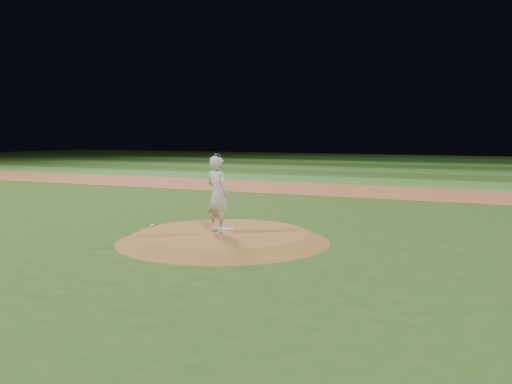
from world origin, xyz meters
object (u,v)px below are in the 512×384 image
(pitching_rubber, at_px, (223,229))
(pitcher_on_mound, at_px, (217,194))
(rosin_bag, at_px, (152,225))
(pitchers_mound, at_px, (223,237))

(pitching_rubber, distance_m, pitcher_on_mound, 1.08)
(pitching_rubber, bearing_deg, rosin_bag, -167.60)
(pitching_rubber, xyz_separation_m, pitcher_on_mound, (0.08, -0.45, 0.98))
(pitching_rubber, relative_size, rosin_bag, 5.76)
(pitching_rubber, height_order, pitcher_on_mound, pitcher_on_mound)
(rosin_bag, distance_m, pitcher_on_mound, 2.29)
(pitchers_mound, relative_size, rosin_bag, 48.91)
(pitchers_mound, distance_m, pitching_rubber, 0.41)
(pitcher_on_mound, bearing_deg, rosin_bag, 178.84)
(rosin_bag, bearing_deg, pitcher_on_mound, -1.16)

